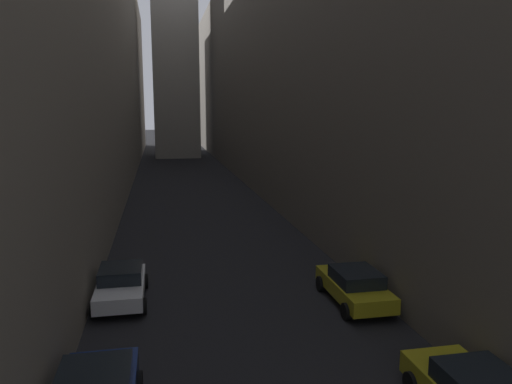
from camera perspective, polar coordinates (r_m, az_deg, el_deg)
The scene contains 5 objects.
ground_plane at distance 47.50m, azimuth -7.71°, elevation 0.65°, with size 264.00×264.00×0.00m, color black.
building_block_left at distance 49.89m, azimuth -22.22°, elevation 14.63°, with size 12.45×108.00×24.59m, color gray.
building_block_right at distance 51.27m, azimuth 6.04°, elevation 14.54°, with size 13.42×108.00×23.55m, color #60594F.
parked_car_left_third at distance 19.91m, azimuth -15.47°, elevation -10.32°, with size 1.96×3.94×1.36m.
parked_car_right_third at distance 19.42m, azimuth 11.43°, elevation -10.63°, with size 1.94×4.16×1.37m.
Camera 1 is at (-2.77, 1.16, 7.40)m, focal length 34.29 mm.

